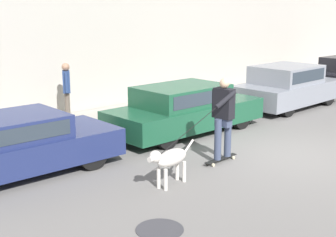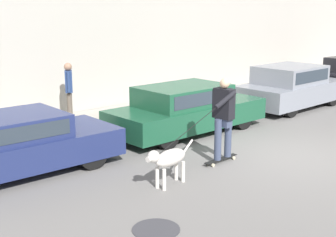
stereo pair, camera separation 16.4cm
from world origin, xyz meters
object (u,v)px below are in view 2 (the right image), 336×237
(dog, at_px, (168,159))
(pedestrian_with_bag, at_px, (69,89))
(parked_car_0, at_px, (16,145))
(parked_car_1, at_px, (186,110))
(skateboarder, at_px, (223,115))
(parked_car_2, at_px, (291,87))

(dog, xyz_separation_m, pedestrian_with_bag, (0.94, 5.10, 0.52))
(parked_car_0, height_order, dog, parked_car_0)
(parked_car_1, xyz_separation_m, dog, (-2.83, -2.46, -0.10))
(skateboarder, relative_size, pedestrian_with_bag, 1.63)
(dog, xyz_separation_m, skateboarder, (1.74, 0.25, 0.50))
(parked_car_1, relative_size, skateboarder, 1.69)
(skateboarder, bearing_deg, pedestrian_with_bag, -82.77)
(parked_car_0, distance_m, skateboarder, 4.19)
(parked_car_1, relative_size, pedestrian_with_bag, 2.75)
(parked_car_1, distance_m, skateboarder, 2.49)
(parked_car_0, height_order, pedestrian_with_bag, pedestrian_with_bag)
(dog, height_order, pedestrian_with_bag, pedestrian_with_bag)
(parked_car_0, bearing_deg, parked_car_2, 1.42)
(parked_car_1, height_order, dog, parked_car_1)
(parked_car_0, relative_size, parked_car_2, 1.01)
(dog, bearing_deg, pedestrian_with_bag, -108.65)
(parked_car_1, distance_m, parked_car_2, 4.68)
(dog, relative_size, pedestrian_with_bag, 0.81)
(parked_car_2, height_order, skateboarder, skateboarder)
(parked_car_1, height_order, parked_car_2, parked_car_2)
(parked_car_2, xyz_separation_m, pedestrian_with_bag, (-6.57, 2.64, 0.37))
(parked_car_1, bearing_deg, pedestrian_with_bag, 125.65)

